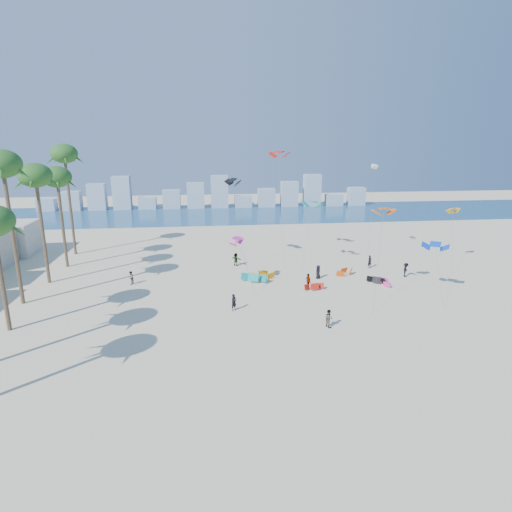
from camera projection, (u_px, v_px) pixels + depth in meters
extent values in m
plane|color=beige|center=(243.00, 365.00, 33.74)|extent=(220.00, 220.00, 0.00)
plane|color=navy|center=(216.00, 214.00, 102.70)|extent=(220.00, 220.00, 0.00)
imported|color=black|center=(234.00, 302.00, 44.27)|extent=(0.78, 0.73, 1.79)
imported|color=gray|center=(329.00, 318.00, 40.36)|extent=(0.94, 1.04, 1.74)
imported|color=black|center=(318.00, 272.00, 54.53)|extent=(1.01, 1.00, 1.76)
imported|color=gray|center=(308.00, 281.00, 50.97)|extent=(0.75, 1.14, 1.81)
imported|color=black|center=(406.00, 270.00, 55.20)|extent=(1.29, 1.35, 1.84)
imported|color=gray|center=(236.00, 259.00, 60.10)|extent=(1.61, 1.57, 1.84)
imported|color=black|center=(370.00, 262.00, 59.05)|extent=(0.77, 0.66, 1.80)
imported|color=gray|center=(131.00, 278.00, 52.30)|extent=(0.87, 0.98, 1.68)
cylinder|color=#595959|center=(246.00, 266.00, 49.43)|extent=(1.94, 3.10, 6.03)
cylinder|color=#595959|center=(307.00, 237.00, 57.32)|extent=(1.80, 2.83, 9.16)
cylinder|color=#595959|center=(378.00, 260.00, 44.76)|extent=(2.58, 5.07, 10.06)
cylinder|color=#595959|center=(239.00, 225.00, 58.43)|extent=(1.64, 2.92, 11.94)
cylinder|color=#595959|center=(371.00, 212.00, 63.07)|extent=(1.01, 2.08, 13.73)
cylinder|color=#595959|center=(440.00, 276.00, 45.86)|extent=(0.87, 4.62, 6.03)
cylinder|color=#595959|center=(282.00, 210.00, 58.98)|extent=(0.37, 3.70, 15.64)
cylinder|color=#595959|center=(452.00, 241.00, 57.24)|extent=(2.39, 5.40, 8.06)
cylinder|color=brown|center=(1.00, 277.00, 38.54)|extent=(0.40, 0.40, 10.37)
cylinder|color=brown|center=(13.00, 237.00, 44.47)|extent=(0.40, 0.40, 14.91)
ellipsoid|color=#24581F|center=(2.00, 164.00, 42.51)|extent=(3.80, 3.80, 2.85)
cylinder|color=brown|center=(43.00, 231.00, 51.45)|extent=(0.40, 0.40, 13.22)
ellipsoid|color=#24581F|center=(35.00, 175.00, 49.71)|extent=(3.80, 3.80, 2.85)
cylinder|color=brown|center=(62.00, 223.00, 58.27)|extent=(0.40, 0.40, 12.46)
ellipsoid|color=#24581F|center=(57.00, 177.00, 56.63)|extent=(3.80, 3.80, 2.85)
cylinder|color=brown|center=(70.00, 205.00, 64.51)|extent=(0.40, 0.40, 15.27)
ellipsoid|color=#24581F|center=(64.00, 154.00, 62.50)|extent=(3.80, 3.80, 2.85)
cube|color=beige|center=(7.00, 239.00, 65.63)|extent=(8.00, 7.00, 5.00)
cube|color=#9EADBF|center=(47.00, 205.00, 106.98)|extent=(4.40, 3.00, 3.00)
cube|color=#9EADBF|center=(72.00, 201.00, 107.47)|extent=(4.40, 3.00, 4.80)
cube|color=#9EADBF|center=(97.00, 197.00, 107.96)|extent=(4.40, 3.00, 6.60)
cube|color=#9EADBF|center=(122.00, 193.00, 108.44)|extent=(4.40, 3.00, 8.40)
cube|color=#9EADBF|center=(148.00, 203.00, 109.88)|extent=(4.40, 3.00, 3.00)
cube|color=#9EADBF|center=(172.00, 199.00, 110.36)|extent=(4.40, 3.00, 4.80)
cube|color=#9EADBF|center=(196.00, 195.00, 110.85)|extent=(4.40, 3.00, 6.60)
cube|color=#9EADBF|center=(219.00, 192.00, 111.34)|extent=(4.40, 3.00, 8.40)
cube|color=#9EADBF|center=(243.00, 201.00, 112.77)|extent=(4.40, 3.00, 3.00)
cube|color=#9EADBF|center=(266.00, 198.00, 113.26)|extent=(4.40, 3.00, 4.80)
cube|color=#9EADBF|center=(289.00, 194.00, 113.74)|extent=(4.40, 3.00, 6.60)
cube|color=#9EADBF|center=(312.00, 190.00, 114.23)|extent=(4.40, 3.00, 8.40)
cube|color=#9EADBF|center=(334.00, 200.00, 115.66)|extent=(4.40, 3.00, 3.00)
cube|color=#9EADBF|center=(356.00, 196.00, 116.15)|extent=(4.40, 3.00, 4.80)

